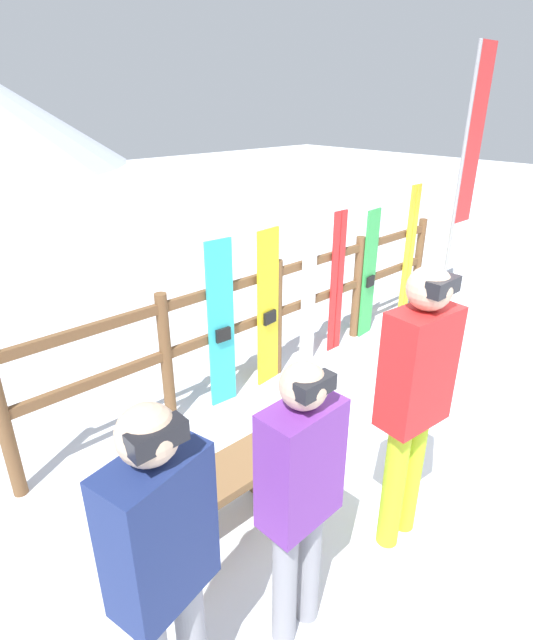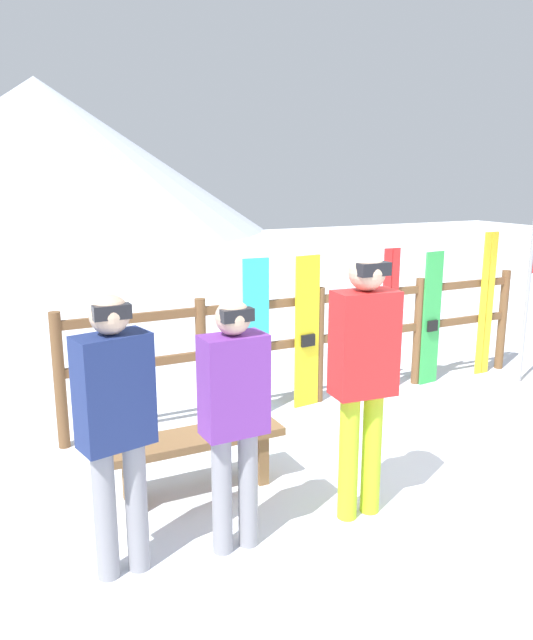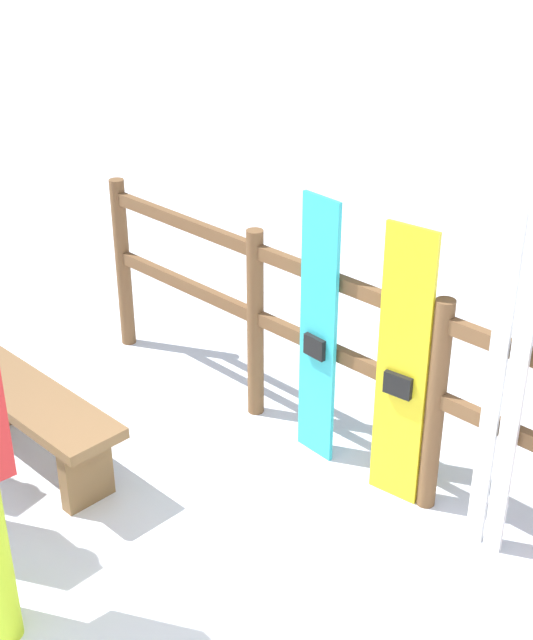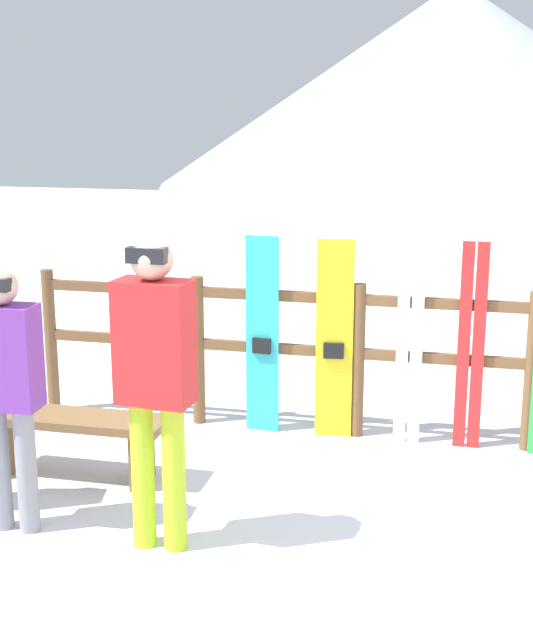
# 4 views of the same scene
# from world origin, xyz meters

# --- Properties ---
(ground_plane) EXTENTS (40.00, 40.00, 0.00)m
(ground_plane) POSITION_xyz_m (0.00, 0.00, 0.00)
(ground_plane) COLOR white
(mountain_backdrop) EXTENTS (18.00, 18.00, 6.00)m
(mountain_backdrop) POSITION_xyz_m (0.00, 23.78, 3.00)
(mountain_backdrop) COLOR #B2BCD1
(mountain_backdrop) RESTS_ON ground
(fence) EXTENTS (5.21, 0.10, 1.20)m
(fence) POSITION_xyz_m (0.00, 1.78, 0.71)
(fence) COLOR brown
(fence) RESTS_ON ground
(bench) EXTENTS (1.30, 0.36, 0.45)m
(bench) POSITION_xyz_m (-1.78, 0.54, 0.34)
(bench) COLOR brown
(bench) RESTS_ON ground
(person_purple) EXTENTS (0.40, 0.23, 1.61)m
(person_purple) POSITION_xyz_m (-1.81, -0.24, 0.94)
(person_purple) COLOR gray
(person_purple) RESTS_ON ground
(person_red) EXTENTS (0.44, 0.27, 1.83)m
(person_red) POSITION_xyz_m (-0.88, -0.25, 1.08)
(person_red) COLOR #B7D826
(person_red) RESTS_ON ground
(snowboard_cyan) EXTENTS (0.26, 0.07, 1.55)m
(snowboard_cyan) POSITION_xyz_m (-0.74, 1.73, 0.77)
(snowboard_cyan) COLOR #2DBFCC
(snowboard_cyan) RESTS_ON ground
(snowboard_yellow) EXTENTS (0.28, 0.08, 1.54)m
(snowboard_yellow) POSITION_xyz_m (-0.18, 1.73, 0.77)
(snowboard_yellow) COLOR yellow
(snowboard_yellow) RESTS_ON ground
(ski_pair_white) EXTENTS (0.19, 0.02, 1.77)m
(ski_pair_white) POSITION_xyz_m (0.39, 1.73, 0.89)
(ski_pair_white) COLOR white
(ski_pair_white) RESTS_ON ground
(ski_pair_red) EXTENTS (0.20, 0.02, 1.56)m
(ski_pair_red) POSITION_xyz_m (0.84, 1.73, 0.78)
(ski_pair_red) COLOR red
(ski_pair_red) RESTS_ON ground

